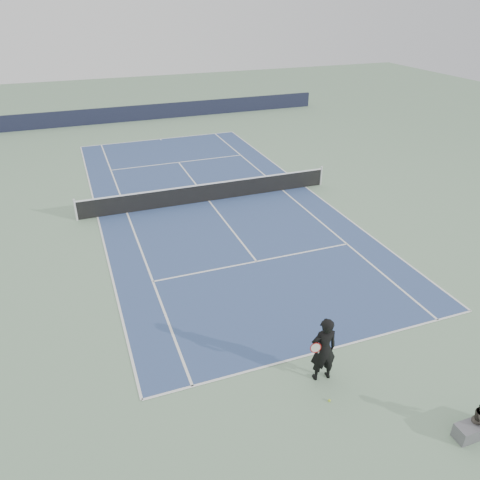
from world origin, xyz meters
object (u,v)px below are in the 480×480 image
object	(u,v)px
tennis_player	(324,349)
spectator_bench	(480,424)
tennis_ball	(329,400)
tennis_net	(209,192)

from	to	relation	value
tennis_player	spectator_bench	world-z (taller)	tennis_player
tennis_ball	tennis_net	bearing A→B (deg)	86.19
tennis_net	tennis_ball	xyz separation A→B (m)	(-0.91, -13.63, -0.47)
spectator_bench	tennis_ball	bearing A→B (deg)	143.01
tennis_net	tennis_player	size ratio (longest dim) A/B	6.43
tennis_ball	spectator_bench	xyz separation A→B (m)	(2.82, -2.12, 0.31)
tennis_net	tennis_ball	bearing A→B (deg)	-93.81
tennis_net	tennis_ball	size ratio (longest dim) A/B	181.92
tennis_net	tennis_player	xyz separation A→B (m)	(-0.70, -12.78, 0.50)
tennis_net	tennis_player	world-z (taller)	tennis_player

